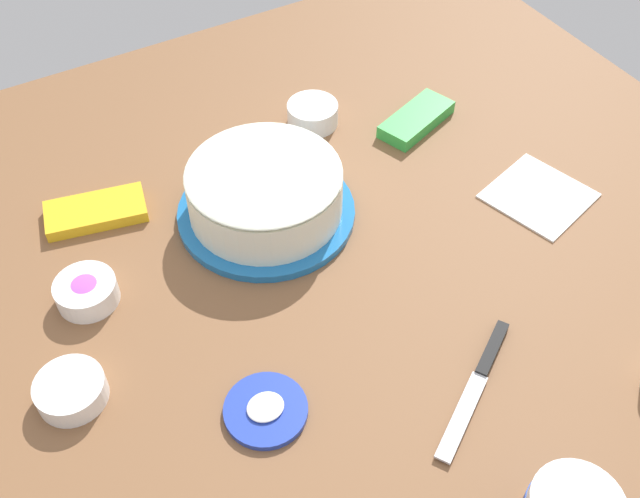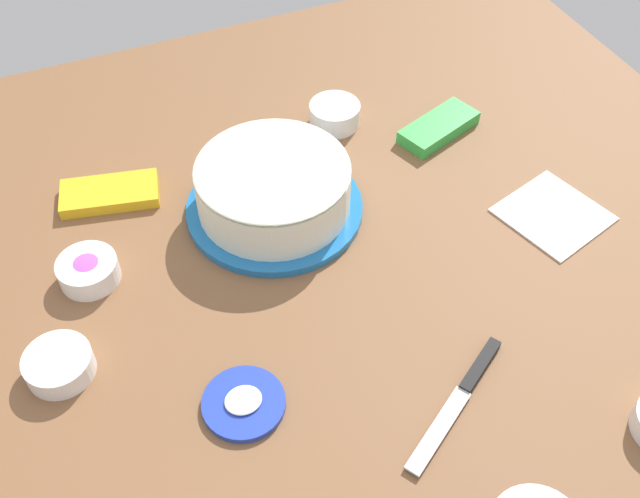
{
  "view_description": "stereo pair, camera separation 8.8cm",
  "coord_description": "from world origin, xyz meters",
  "px_view_note": "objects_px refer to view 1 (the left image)",
  "views": [
    {
      "loc": [
        0.39,
        0.57,
        0.87
      ],
      "look_at": [
        0.01,
        -0.07,
        0.04
      ],
      "focal_mm": 41.73,
      "sensor_mm": 36.0,
      "label": 1
    },
    {
      "loc": [
        0.31,
        0.61,
        0.87
      ],
      "look_at": [
        0.01,
        -0.07,
        0.04
      ],
      "focal_mm": 41.73,
      "sensor_mm": 36.0,
      "label": 2
    }
  ],
  "objects_px": {
    "candy_box_upper": "(96,211)",
    "paper_napkin": "(539,195)",
    "sprinkle_bowl_rainbow": "(86,291)",
    "candy_box_lower": "(416,119)",
    "frosting_tub_lid": "(266,410)",
    "frosted_cake": "(265,193)",
    "spreading_knife": "(480,375)",
    "sprinkle_bowl_pink": "(71,390)",
    "sprinkle_bowl_blue": "(313,114)"
  },
  "relations": [
    {
      "from": "candy_box_upper",
      "to": "paper_napkin",
      "type": "relative_size",
      "value": 1.07
    },
    {
      "from": "sprinkle_bowl_rainbow",
      "to": "candy_box_upper",
      "type": "height_order",
      "value": "sprinkle_bowl_rainbow"
    },
    {
      "from": "sprinkle_bowl_rainbow",
      "to": "candy_box_lower",
      "type": "relative_size",
      "value": 0.59
    },
    {
      "from": "frosting_tub_lid",
      "to": "candy_box_upper",
      "type": "distance_m",
      "value": 0.47
    },
    {
      "from": "frosted_cake",
      "to": "spreading_knife",
      "type": "bearing_deg",
      "value": 104.58
    },
    {
      "from": "frosting_tub_lid",
      "to": "paper_napkin",
      "type": "distance_m",
      "value": 0.6
    },
    {
      "from": "candy_box_upper",
      "to": "sprinkle_bowl_pink",
      "type": "bearing_deg",
      "value": 78.89
    },
    {
      "from": "spreading_knife",
      "to": "frosting_tub_lid",
      "type": "bearing_deg",
      "value": -19.66
    },
    {
      "from": "spreading_knife",
      "to": "frosted_cake",
      "type": "bearing_deg",
      "value": -75.42
    },
    {
      "from": "sprinkle_bowl_pink",
      "to": "paper_napkin",
      "type": "height_order",
      "value": "sprinkle_bowl_pink"
    },
    {
      "from": "candy_box_lower",
      "to": "sprinkle_bowl_rainbow",
      "type": "bearing_deg",
      "value": -10.98
    },
    {
      "from": "spreading_knife",
      "to": "sprinkle_bowl_blue",
      "type": "relative_size",
      "value": 2.25
    },
    {
      "from": "sprinkle_bowl_blue",
      "to": "paper_napkin",
      "type": "distance_m",
      "value": 0.43
    },
    {
      "from": "frosting_tub_lid",
      "to": "candy_box_lower",
      "type": "xyz_separation_m",
      "value": [
        -0.51,
        -0.39,
        0.01
      ]
    },
    {
      "from": "candy_box_lower",
      "to": "frosting_tub_lid",
      "type": "bearing_deg",
      "value": 18.15
    },
    {
      "from": "sprinkle_bowl_rainbow",
      "to": "sprinkle_bowl_pink",
      "type": "distance_m",
      "value": 0.17
    },
    {
      "from": "sprinkle_bowl_blue",
      "to": "paper_napkin",
      "type": "relative_size",
      "value": 0.62
    },
    {
      "from": "sprinkle_bowl_pink",
      "to": "candy_box_upper",
      "type": "distance_m",
      "value": 0.34
    },
    {
      "from": "spreading_knife",
      "to": "candy_box_lower",
      "type": "height_order",
      "value": "candy_box_lower"
    },
    {
      "from": "sprinkle_bowl_blue",
      "to": "candy_box_upper",
      "type": "height_order",
      "value": "sprinkle_bowl_blue"
    },
    {
      "from": "frosted_cake",
      "to": "sprinkle_bowl_pink",
      "type": "relative_size",
      "value": 3.09
    },
    {
      "from": "candy_box_upper",
      "to": "sprinkle_bowl_rainbow",
      "type": "bearing_deg",
      "value": 80.3
    },
    {
      "from": "candy_box_lower",
      "to": "candy_box_upper",
      "type": "height_order",
      "value": "candy_box_lower"
    },
    {
      "from": "sprinkle_bowl_pink",
      "to": "candy_box_lower",
      "type": "distance_m",
      "value": 0.76
    },
    {
      "from": "candy_box_lower",
      "to": "candy_box_upper",
      "type": "bearing_deg",
      "value": -25.75
    },
    {
      "from": "sprinkle_bowl_pink",
      "to": "paper_napkin",
      "type": "distance_m",
      "value": 0.79
    },
    {
      "from": "frosted_cake",
      "to": "frosting_tub_lid",
      "type": "distance_m",
      "value": 0.37
    },
    {
      "from": "spreading_knife",
      "to": "paper_napkin",
      "type": "height_order",
      "value": "spreading_knife"
    },
    {
      "from": "candy_box_lower",
      "to": "paper_napkin",
      "type": "bearing_deg",
      "value": 85.68
    },
    {
      "from": "spreading_knife",
      "to": "candy_box_lower",
      "type": "bearing_deg",
      "value": -115.71
    },
    {
      "from": "sprinkle_bowl_rainbow",
      "to": "frosting_tub_lid",
      "type": "bearing_deg",
      "value": 115.46
    },
    {
      "from": "frosted_cake",
      "to": "candy_box_upper",
      "type": "height_order",
      "value": "frosted_cake"
    },
    {
      "from": "spreading_knife",
      "to": "sprinkle_bowl_rainbow",
      "type": "bearing_deg",
      "value": -43.47
    },
    {
      "from": "frosted_cake",
      "to": "sprinkle_bowl_rainbow",
      "type": "bearing_deg",
      "value": 4.66
    },
    {
      "from": "spreading_knife",
      "to": "sprinkle_bowl_rainbow",
      "type": "height_order",
      "value": "sprinkle_bowl_rainbow"
    },
    {
      "from": "candy_box_lower",
      "to": "candy_box_upper",
      "type": "xyz_separation_m",
      "value": [
        0.59,
        -0.07,
        -0.0
      ]
    },
    {
      "from": "candy_box_lower",
      "to": "candy_box_upper",
      "type": "relative_size",
      "value": 0.96
    },
    {
      "from": "sprinkle_bowl_rainbow",
      "to": "paper_napkin",
      "type": "distance_m",
      "value": 0.74
    },
    {
      "from": "candy_box_upper",
      "to": "frosting_tub_lid",
      "type": "bearing_deg",
      "value": 111.85
    },
    {
      "from": "spreading_knife",
      "to": "sprinkle_bowl_pink",
      "type": "relative_size",
      "value": 2.25
    },
    {
      "from": "sprinkle_bowl_blue",
      "to": "candy_box_upper",
      "type": "distance_m",
      "value": 0.43
    },
    {
      "from": "frosted_cake",
      "to": "candy_box_lower",
      "type": "height_order",
      "value": "frosted_cake"
    },
    {
      "from": "frosted_cake",
      "to": "frosting_tub_lid",
      "type": "xyz_separation_m",
      "value": [
        0.17,
        0.32,
        -0.04
      ]
    },
    {
      "from": "frosting_tub_lid",
      "to": "sprinkle_bowl_pink",
      "type": "distance_m",
      "value": 0.26
    },
    {
      "from": "sprinkle_bowl_pink",
      "to": "candy_box_upper",
      "type": "relative_size",
      "value": 0.59
    },
    {
      "from": "sprinkle_bowl_blue",
      "to": "sprinkle_bowl_rainbow",
      "type": "bearing_deg",
      "value": 21.71
    },
    {
      "from": "sprinkle_bowl_blue",
      "to": "candy_box_upper",
      "type": "xyz_separation_m",
      "value": [
        0.42,
        0.03,
        -0.01
      ]
    },
    {
      "from": "sprinkle_bowl_blue",
      "to": "frosted_cake",
      "type": "bearing_deg",
      "value": 42.91
    },
    {
      "from": "sprinkle_bowl_rainbow",
      "to": "candy_box_upper",
      "type": "relative_size",
      "value": 0.57
    },
    {
      "from": "frosted_cake",
      "to": "sprinkle_bowl_blue",
      "type": "xyz_separation_m",
      "value": [
        -0.18,
        -0.17,
        -0.03
      ]
    }
  ]
}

